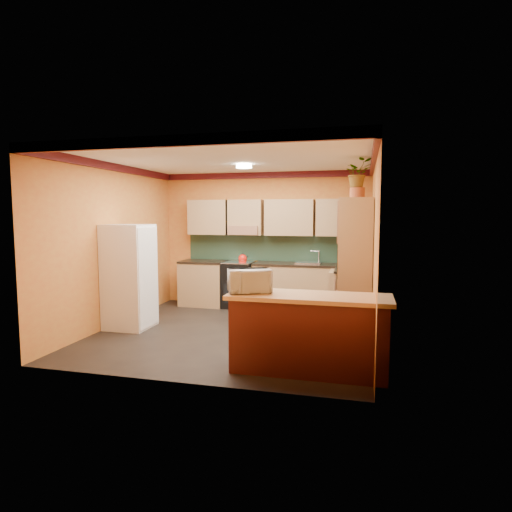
{
  "coord_description": "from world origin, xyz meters",
  "views": [
    {
      "loc": [
        1.95,
        -6.35,
        1.87
      ],
      "look_at": [
        0.24,
        0.45,
        1.18
      ],
      "focal_mm": 30.0,
      "sensor_mm": 36.0,
      "label": 1
    }
  ],
  "objects_px": {
    "base_cabinets_back": "(269,287)",
    "pantry": "(355,269)",
    "fridge": "(129,276)",
    "breakfast_bar": "(308,336)",
    "stove": "(239,285)",
    "microwave": "(249,281)"
  },
  "relations": [
    {
      "from": "base_cabinets_back",
      "to": "pantry",
      "type": "bearing_deg",
      "value": -43.58
    },
    {
      "from": "fridge",
      "to": "breakfast_bar",
      "type": "distance_m",
      "value": 3.39
    },
    {
      "from": "stove",
      "to": "fridge",
      "type": "relative_size",
      "value": 0.54
    },
    {
      "from": "fridge",
      "to": "breakfast_bar",
      "type": "relative_size",
      "value": 0.94
    },
    {
      "from": "stove",
      "to": "pantry",
      "type": "bearing_deg",
      "value": -34.75
    },
    {
      "from": "base_cabinets_back",
      "to": "breakfast_bar",
      "type": "xyz_separation_m",
      "value": [
        1.18,
        -3.23,
        0.0
      ]
    },
    {
      "from": "breakfast_bar",
      "to": "base_cabinets_back",
      "type": "bearing_deg",
      "value": 110.13
    },
    {
      "from": "pantry",
      "to": "microwave",
      "type": "xyz_separation_m",
      "value": [
        -1.22,
        -1.63,
        0.02
      ]
    },
    {
      "from": "stove",
      "to": "microwave",
      "type": "bearing_deg",
      "value": -71.38
    },
    {
      "from": "base_cabinets_back",
      "to": "fridge",
      "type": "xyz_separation_m",
      "value": [
        -1.92,
        -1.94,
        0.41
      ]
    },
    {
      "from": "breakfast_bar",
      "to": "microwave",
      "type": "height_order",
      "value": "microwave"
    },
    {
      "from": "base_cabinets_back",
      "to": "stove",
      "type": "xyz_separation_m",
      "value": [
        -0.62,
        -0.0,
        0.02
      ]
    },
    {
      "from": "stove",
      "to": "microwave",
      "type": "xyz_separation_m",
      "value": [
        1.09,
        -3.23,
        0.61
      ]
    },
    {
      "from": "microwave",
      "to": "fridge",
      "type": "bearing_deg",
      "value": 127.4
    },
    {
      "from": "stove",
      "to": "breakfast_bar",
      "type": "height_order",
      "value": "stove"
    },
    {
      "from": "fridge",
      "to": "pantry",
      "type": "distance_m",
      "value": 3.62
    },
    {
      "from": "base_cabinets_back",
      "to": "fridge",
      "type": "height_order",
      "value": "fridge"
    },
    {
      "from": "fridge",
      "to": "microwave",
      "type": "height_order",
      "value": "fridge"
    },
    {
      "from": "pantry",
      "to": "microwave",
      "type": "height_order",
      "value": "pantry"
    },
    {
      "from": "pantry",
      "to": "base_cabinets_back",
      "type": "bearing_deg",
      "value": 136.42
    },
    {
      "from": "base_cabinets_back",
      "to": "breakfast_bar",
      "type": "relative_size",
      "value": 2.03
    },
    {
      "from": "breakfast_bar",
      "to": "fridge",
      "type": "bearing_deg",
      "value": 157.36
    }
  ]
}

